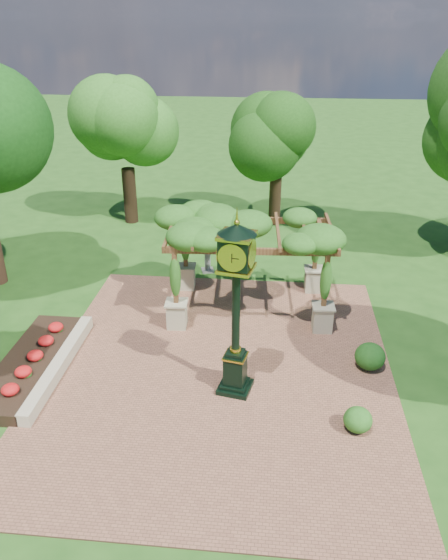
{
  "coord_description": "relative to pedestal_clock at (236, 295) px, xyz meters",
  "views": [
    {
      "loc": [
        1.45,
        -12.12,
        9.34
      ],
      "look_at": [
        0.0,
        2.5,
        2.2
      ],
      "focal_mm": 35.0,
      "sensor_mm": 36.0,
      "label": 1
    }
  ],
  "objects": [
    {
      "name": "pedestal_clock",
      "position": [
        0.0,
        0.0,
        0.0
      ],
      "size": [
        1.15,
        1.15,
        4.94
      ],
      "rotation": [
        0.0,
        0.0,
        -0.2
      ],
      "color": "black",
      "rests_on": "brick_plaza"
    },
    {
      "name": "shrub_back",
      "position": [
        2.8,
        6.64,
        -2.57
      ],
      "size": [
        0.83,
        0.83,
        0.69
      ],
      "primitive_type": "ellipsoid",
      "rotation": [
        0.0,
        0.0,
        -0.1
      ],
      "color": "#285A1A",
      "rests_on": "brick_plaza"
    },
    {
      "name": "shrub_front",
      "position": [
        3.15,
        -1.36,
        -2.59
      ],
      "size": [
        0.77,
        0.77,
        0.64
      ],
      "primitive_type": "ellipsoid",
      "rotation": [
        0.0,
        0.0,
        0.08
      ],
      "color": "#255C1A",
      "rests_on": "brick_plaza"
    },
    {
      "name": "sundial",
      "position": [
        -1.73,
        7.66,
        -2.58
      ],
      "size": [
        0.59,
        0.59,
        0.86
      ],
      "rotation": [
        0.0,
        0.0,
        0.28
      ],
      "color": "gray",
      "rests_on": "ground"
    },
    {
      "name": "flower_bed",
      "position": [
        -6.04,
        0.4,
        -2.77
      ],
      "size": [
        1.5,
        5.0,
        0.36
      ],
      "primitive_type": "cube",
      "color": "red",
      "rests_on": "ground"
    },
    {
      "name": "ground",
      "position": [
        -0.54,
        -0.1,
        -2.95
      ],
      "size": [
        120.0,
        120.0,
        0.0
      ],
      "primitive_type": "plane",
      "color": "#1E4714",
      "rests_on": "ground"
    },
    {
      "name": "border_wall",
      "position": [
        -5.14,
        0.4,
        -2.75
      ],
      "size": [
        0.35,
        5.0,
        0.4
      ],
      "primitive_type": "cube",
      "color": "#C6B793",
      "rests_on": "ground"
    },
    {
      "name": "pergola",
      "position": [
        0.12,
        4.74,
        -0.1
      ],
      "size": [
        5.7,
        3.75,
        3.48
      ],
      "rotation": [
        0.0,
        0.0,
        0.05
      ],
      "color": "tan",
      "rests_on": "brick_plaza"
    },
    {
      "name": "tree_west_far",
      "position": [
        -6.27,
        13.16,
        1.82
      ],
      "size": [
        3.76,
        3.76,
        6.97
      ],
      "color": "black",
      "rests_on": "ground"
    },
    {
      "name": "brick_plaza",
      "position": [
        -0.54,
        0.9,
        -2.93
      ],
      "size": [
        10.0,
        12.0,
        0.04
      ],
      "primitive_type": "cube",
      "color": "brown",
      "rests_on": "ground"
    },
    {
      "name": "shrub_mid",
      "position": [
        3.82,
        1.38,
        -2.52
      ],
      "size": [
        1.17,
        1.17,
        0.79
      ],
      "primitive_type": "ellipsoid",
      "rotation": [
        0.0,
        0.0,
        -0.43
      ],
      "color": "#1A4814",
      "rests_on": "brick_plaza"
    },
    {
      "name": "tree_north",
      "position": [
        0.85,
        13.59,
        1.17
      ],
      "size": [
        3.5,
        3.5,
        6.01
      ],
      "color": "#312113",
      "rests_on": "ground"
    }
  ]
}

